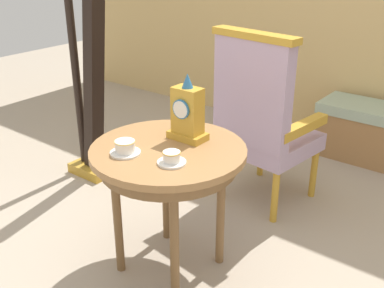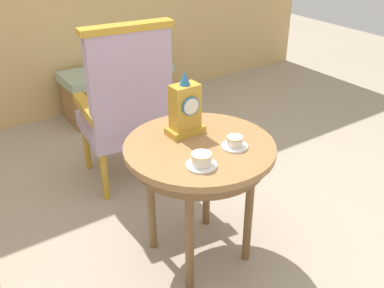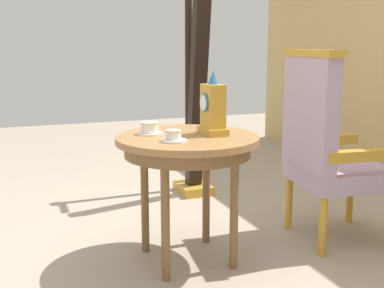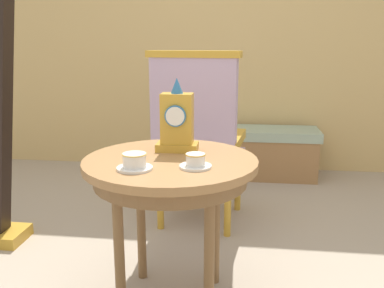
{
  "view_description": "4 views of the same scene",
  "coord_description": "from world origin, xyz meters",
  "px_view_note": "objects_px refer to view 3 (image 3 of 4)",
  "views": [
    {
      "loc": [
        1.42,
        -1.56,
        1.61
      ],
      "look_at": [
        0.15,
        0.08,
        0.69
      ],
      "focal_mm": 43.45,
      "sensor_mm": 36.0,
      "label": 1
    },
    {
      "loc": [
        -1.03,
        -1.6,
        1.75
      ],
      "look_at": [
        0.11,
        0.08,
        0.64
      ],
      "focal_mm": 41.58,
      "sensor_mm": 36.0,
      "label": 2
    },
    {
      "loc": [
        2.43,
        -0.91,
        1.16
      ],
      "look_at": [
        0.17,
        -0.04,
        0.67
      ],
      "focal_mm": 45.25,
      "sensor_mm": 36.0,
      "label": 3
    },
    {
      "loc": [
        0.4,
        -1.76,
        1.19
      ],
      "look_at": [
        0.18,
        -0.03,
        0.76
      ],
      "focal_mm": 39.28,
      "sensor_mm": 36.0,
      "label": 4
    }
  ],
  "objects_px": {
    "mantel_clock": "(213,109)",
    "armchair": "(326,144)",
    "teacup_left": "(150,129)",
    "side_table": "(188,150)",
    "teacup_right": "(173,136)",
    "harp": "(195,100)"
  },
  "relations": [
    {
      "from": "armchair",
      "to": "teacup_right",
      "type": "bearing_deg",
      "value": -84.25
    },
    {
      "from": "teacup_right",
      "to": "armchair",
      "type": "height_order",
      "value": "armchair"
    },
    {
      "from": "mantel_clock",
      "to": "armchair",
      "type": "xyz_separation_m",
      "value": [
        0.02,
        0.72,
        -0.24
      ]
    },
    {
      "from": "side_table",
      "to": "harp",
      "type": "bearing_deg",
      "value": 156.85
    },
    {
      "from": "side_table",
      "to": "teacup_right",
      "type": "distance_m",
      "value": 0.2
    },
    {
      "from": "armchair",
      "to": "harp",
      "type": "xyz_separation_m",
      "value": [
        -1.15,
        -0.38,
        0.16
      ]
    },
    {
      "from": "side_table",
      "to": "teacup_right",
      "type": "height_order",
      "value": "teacup_right"
    },
    {
      "from": "armchair",
      "to": "teacup_left",
      "type": "bearing_deg",
      "value": -97.55
    },
    {
      "from": "harp",
      "to": "teacup_left",
      "type": "bearing_deg",
      "value": -32.92
    },
    {
      "from": "armchair",
      "to": "side_table",
      "type": "bearing_deg",
      "value": -91.62
    },
    {
      "from": "side_table",
      "to": "harp",
      "type": "height_order",
      "value": "harp"
    },
    {
      "from": "side_table",
      "to": "mantel_clock",
      "type": "bearing_deg",
      "value": 86.66
    },
    {
      "from": "mantel_clock",
      "to": "armchair",
      "type": "distance_m",
      "value": 0.76
    },
    {
      "from": "mantel_clock",
      "to": "side_table",
      "type": "bearing_deg",
      "value": -93.34
    },
    {
      "from": "side_table",
      "to": "harp",
      "type": "xyz_separation_m",
      "value": [
        -1.13,
        0.48,
        0.13
      ]
    },
    {
      "from": "teacup_left",
      "to": "teacup_right",
      "type": "height_order",
      "value": "teacup_left"
    },
    {
      "from": "side_table",
      "to": "teacup_left",
      "type": "height_order",
      "value": "teacup_left"
    },
    {
      "from": "harp",
      "to": "armchair",
      "type": "bearing_deg",
      "value": 18.37
    },
    {
      "from": "side_table",
      "to": "mantel_clock",
      "type": "distance_m",
      "value": 0.26
    },
    {
      "from": "teacup_right",
      "to": "side_table",
      "type": "bearing_deg",
      "value": 135.69
    },
    {
      "from": "teacup_left",
      "to": "armchair",
      "type": "xyz_separation_m",
      "value": [
        0.14,
        1.04,
        -0.13
      ]
    },
    {
      "from": "teacup_left",
      "to": "mantel_clock",
      "type": "distance_m",
      "value": 0.35
    }
  ]
}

